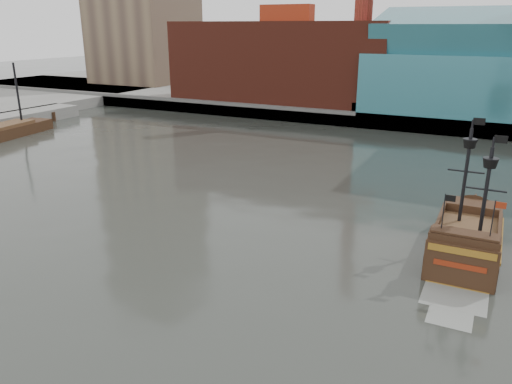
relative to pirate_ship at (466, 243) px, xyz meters
The scene contains 5 objects.
ground 24.02m from the pirate_ship, 131.51° to the right, with size 400.00×400.00×0.00m, color #262924.
promenade_far 75.72m from the pirate_ship, 102.13° to the left, with size 220.00×60.00×2.00m, color slate.
seawall 47.28m from the pirate_ship, 109.66° to the left, with size 220.00×1.00×2.60m, color #4C4C49.
pirate_ship is the anchor object (origin of this frame).
docked_vessel 67.31m from the pirate_ship, 169.98° to the left, with size 6.62×18.58×12.37m.
Camera 1 is at (17.11, -19.24, 16.25)m, focal length 35.00 mm.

